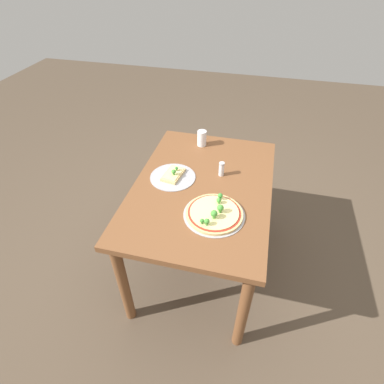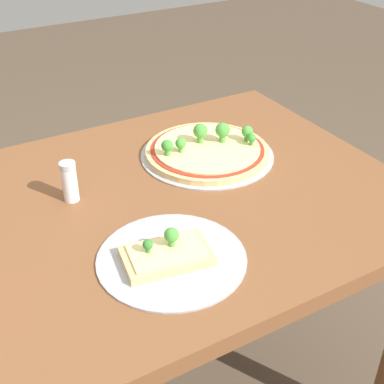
# 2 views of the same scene
# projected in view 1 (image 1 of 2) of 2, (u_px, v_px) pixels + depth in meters

# --- Properties ---
(ground_plane) EXTENTS (8.00, 8.00, 0.00)m
(ground_plane) POSITION_uv_depth(u_px,v_px,m) (200.00, 261.00, 2.20)
(ground_plane) COLOR brown
(dining_table) EXTENTS (1.13, 0.79, 0.72)m
(dining_table) POSITION_uv_depth(u_px,v_px,m) (202.00, 198.00, 1.80)
(dining_table) COLOR brown
(dining_table) RESTS_ON ground_plane
(pizza_tray_whole) EXTENTS (0.32, 0.32, 0.07)m
(pizza_tray_whole) POSITION_uv_depth(u_px,v_px,m) (214.00, 213.00, 1.54)
(pizza_tray_whole) COLOR #A3A3A8
(pizza_tray_whole) RESTS_ON dining_table
(pizza_tray_slice) EXTENTS (0.27, 0.27, 0.06)m
(pizza_tray_slice) POSITION_uv_depth(u_px,v_px,m) (173.00, 176.00, 1.79)
(pizza_tray_slice) COLOR #A3A3A8
(pizza_tray_slice) RESTS_ON dining_table
(drinking_cup) EXTENTS (0.06, 0.06, 0.11)m
(drinking_cup) POSITION_uv_depth(u_px,v_px,m) (202.00, 138.00, 2.03)
(drinking_cup) COLOR white
(drinking_cup) RESTS_ON dining_table
(condiment_shaker) EXTENTS (0.03, 0.03, 0.09)m
(condiment_shaker) POSITION_uv_depth(u_px,v_px,m) (221.00, 169.00, 1.78)
(condiment_shaker) COLOR silver
(condiment_shaker) RESTS_ON dining_table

